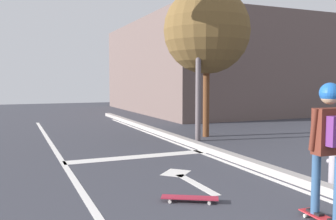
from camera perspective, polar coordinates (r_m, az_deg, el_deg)
The scene contains 13 objects.
lane_line_center at distance 6.81m, azimuth -14.18°, elevation -10.65°, with size 0.12×20.00×0.01m, color silver.
lane_line_curbside at distance 7.97m, azimuth 10.06°, elevation -8.35°, with size 0.12×20.00×0.01m, color silver.
stop_bar at distance 8.71m, azimuth -4.54°, elevation -7.21°, with size 3.43×0.40×0.01m, color silver.
lane_arrow_stem at distance 6.46m, azimuth 4.39°, elevation -11.35°, with size 0.16×1.40×0.01m, color silver.
lane_arrow_head at distance 7.20m, azimuth 1.22°, elevation -9.68°, with size 0.56×0.44×0.01m, color silver.
curb_strip at distance 8.10m, azimuth 11.56°, elevation -7.69°, with size 0.24×24.00×0.14m, color #A19995.
skateboard at distance 5.13m, azimuth 23.20°, elevation -15.30°, with size 0.24×0.80×0.07m.
skater at distance 4.86m, azimuth 23.72°, elevation -3.32°, with size 0.46×0.62×1.68m.
spare_skateboard at distance 5.54m, azimuth 3.38°, elevation -13.42°, with size 0.81×0.58×0.08m.
traffic_signal_mast at distance 10.54m, azimuth -0.76°, elevation 15.07°, with size 5.00×0.34×5.46m.
fire_hydrant at distance 6.81m, azimuth 24.46°, elevation -7.16°, with size 0.20×0.30×0.88m.
roadside_tree at distance 11.83m, azimuth 6.01°, elevation 12.10°, with size 2.72×2.72×4.71m.
building_block at distance 23.14m, azimuth 9.05°, elevation 6.36°, with size 11.73×12.08×5.09m, color #65524E.
Camera 1 is at (-1.54, -0.50, 1.76)m, focal length 39.39 mm.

